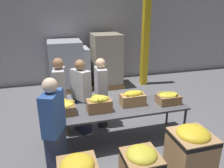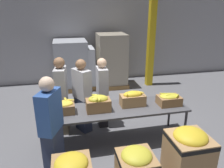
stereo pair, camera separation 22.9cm
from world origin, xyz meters
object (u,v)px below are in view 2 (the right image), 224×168
Objects in this scene: volunteer_1 at (102,93)px; volunteer_3 at (51,128)px; volunteer_0 at (62,96)px; donation_bin_1 at (136,168)px; donation_bin_2 at (188,153)px; support_pillar at (152,27)px; volunteer_2 at (82,96)px; pallet_stack_2 at (71,65)px; pallet_stack_1 at (81,68)px; pallet_stack_0 at (112,61)px; banana_box_1 at (98,103)px; sorting_table at (117,110)px; banana_box_0 at (63,107)px; banana_box_2 at (133,98)px; banana_box_3 at (169,99)px.

volunteer_3 reaches higher than volunteer_1.
volunteer_0 reaches higher than donation_bin_1.
donation_bin_2 is 0.22× the size of support_pillar.
volunteer_2 is 2.81m from pallet_stack_2.
volunteer_1 is 0.94× the size of volunteer_3.
volunteer_2 is at bearing -94.18° from pallet_stack_1.
volunteer_0 is 3.14m from pallet_stack_0.
banana_box_1 is 0.68× the size of donation_bin_1.
pallet_stack_1 is at bearing -3.00° from pallet_stack_2.
volunteer_3 is at bearing -130.24° from support_pillar.
pallet_stack_1 is (-1.28, 4.64, 0.20)m from donation_bin_2.
volunteer_1 is at bearing -14.56° from volunteer_3.
pallet_stack_1 is at bearing 11.69° from volunteer_3.
sorting_table is 6.35× the size of banana_box_0.
banana_box_0 is 0.89× the size of banana_box_2.
pallet_stack_0 is (-1.31, 0.20, -1.11)m from support_pillar.
donation_bin_2 is at bearing -71.08° from pallet_stack_2.
volunteer_0 is 1.89× the size of donation_bin_2.
support_pillar is at bearing -8.64° from pallet_stack_0.
pallet_stack_0 is at bearing 171.36° from support_pillar.
pallet_stack_2 reaches higher than banana_box_0.
volunteer_2 is at bearing 158.22° from banana_box_3.
volunteer_2 is 2.01m from donation_bin_1.
pallet_stack_1 is (-0.76, 3.34, -0.25)m from banana_box_2.
volunteer_1 reaches higher than donation_bin_1.
donation_bin_1 is at bearing -84.83° from pallet_stack_1.
volunteer_1 is 2.38× the size of donation_bin_1.
banana_box_1 is 0.93× the size of banana_box_2.
banana_box_2 is 1.52m from volunteer_0.
pallet_stack_0 reaches higher than volunteer_3.
volunteer_3 is (-1.07, -1.39, 0.05)m from volunteer_1.
pallet_stack_2 is at bearing 108.92° from donation_bin_2.
pallet_stack_0 is (1.66, 3.28, 0.00)m from banana_box_0.
volunteer_3 reaches higher than banana_box_1.
pallet_stack_0 is (0.28, 3.25, -0.03)m from banana_box_2.
banana_box_1 is 0.27× the size of volunteer_0.
volunteer_1 reaches higher than donation_bin_2.
banana_box_2 is 0.73× the size of donation_bin_1.
donation_bin_2 is at bearing -83.25° from volunteer_3.
banana_box_3 is at bearing -53.25° from volunteer_3.
sorting_table is 3.42m from pallet_stack_1.
volunteer_1 reaches higher than banana_box_0.
volunteer_1 is at bearing 39.80° from banana_box_0.
pallet_stack_0 reaches higher than banana_box_2.
volunteer_3 reaches higher than sorting_table.
banana_box_0 is at bearing 146.27° from donation_bin_2.
banana_box_1 is 1.39m from donation_bin_1.
pallet_stack_1 is at bearing 105.43° from donation_bin_2.
sorting_table is 0.44m from banana_box_1.
volunteer_3 is (-0.19, -0.66, -0.04)m from banana_box_0.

